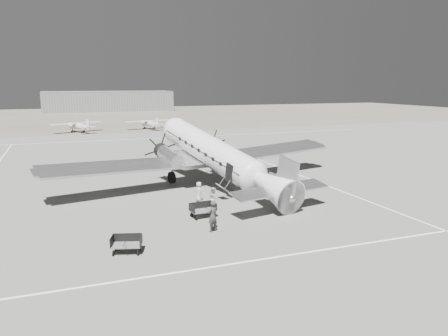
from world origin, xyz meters
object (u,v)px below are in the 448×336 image
Objects in this scene: baggage_cart_near at (203,210)px; hangar_main at (108,101)px; light_plane_right at (149,124)px; passenger at (199,192)px; baggage_cart_far at (127,245)px; ground_crew at (213,216)px; light_plane_left at (78,127)px; ramp_agent at (214,199)px; dc3_airliner at (216,157)px.

hangar_main is at bearing 80.77° from baggage_cart_near.
passenger is (-7.02, -56.70, -0.22)m from light_plane_right.
light_plane_right is at bearing 95.19° from baggage_cart_far.
light_plane_left is at bearing -111.77° from ground_crew.
ramp_agent is (7.18, -58.19, -0.19)m from light_plane_left.
baggage_cart_near is 1.04× the size of baggage_cart_far.
ground_crew reaches higher than baggage_cart_near.
light_plane_left is 58.63m from ramp_agent.
dc3_airliner is at bearing 69.64° from baggage_cart_far.
light_plane_right is 5.64× the size of ramp_agent.
hangar_main reaches higher than dc3_airliner.
baggage_cart_far is 0.86× the size of ground_crew.
dc3_airliner is 11.97m from ground_crew.
hangar_main reaches higher than passenger.
hangar_main is 131.17m from baggage_cart_far.
hangar_main is at bearing 76.04° from dc3_airliner.
dc3_airliner is 3.08× the size of light_plane_right.
baggage_cart_near is 1.06× the size of ramp_agent.
light_plane_left reaches higher than baggage_cart_far.
ramp_agent is (1.66, 4.57, -0.15)m from ground_crew.
hangar_main is 67.27m from light_plane_left.
ground_crew is (5.67, 1.72, 0.52)m from baggage_cart_far.
baggage_cart_far is 5.95m from ground_crew.
hangar_main reaches higher than ramp_agent.
baggage_cart_near is 0.90× the size of ground_crew.
hangar_main is 121.71m from passenger.
hangar_main is 4.30× the size of light_plane_right.
light_plane_left is at bearing -100.80° from hangar_main.
hangar_main is at bearing 101.69° from baggage_cart_far.
light_plane_right is at bearing -124.26° from ground_crew.
light_plane_right is (1.30, -64.85, -2.29)m from hangar_main.
ramp_agent is at bearing -123.78° from dc3_airliner.
light_plane_right is (13.90, 1.19, -0.04)m from light_plane_left.
hangar_main is at bearing 78.12° from light_plane_right.
ground_crew is at bearing -175.56° from passenger.
hangar_main reaches higher than baggage_cart_near.
dc3_airliner is at bearing -103.40° from light_plane_left.
hangar_main is at bearing -119.94° from ground_crew.
baggage_cart_far is (-0.15, -64.47, -0.56)m from light_plane_left.
light_plane_left reaches higher than ramp_agent.
ramp_agent is 2.70m from passenger.
light_plane_left reaches higher than light_plane_right.
dc3_airliner is 7.25m from ramp_agent.
ramp_agent is at bearing -109.50° from light_plane_right.
light_plane_left is (-9.70, 51.69, -1.81)m from dc3_airliner.
ground_crew is 7.38m from passenger.
hangar_main is 124.37m from ramp_agent.
baggage_cart_far is (-9.86, -12.79, -2.37)m from dc3_airliner.
passenger is at bearing 11.47° from ramp_agent.
passenger is at bearing -127.41° from ground_crew.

